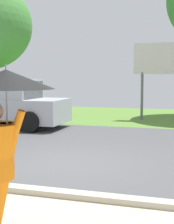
% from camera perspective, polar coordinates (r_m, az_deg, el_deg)
% --- Properties ---
extents(ground_plane, '(40.00, 22.00, 0.20)m').
position_cam_1_polar(ground_plane, '(10.62, 1.51, -5.07)').
color(ground_plane, '#4C4C4F').
extents(pickup_truck, '(5.20, 2.28, 1.88)m').
position_cam_1_polar(pickup_truck, '(13.83, -14.04, 1.18)').
color(pickup_truck, '#ADB2BA').
rests_on(pickup_truck, ground_plane).
extents(roadside_billboard, '(2.60, 0.12, 3.50)m').
position_cam_1_polar(roadside_billboard, '(15.75, 12.60, 7.89)').
color(roadside_billboard, slate).
rests_on(roadside_billboard, ground_plane).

